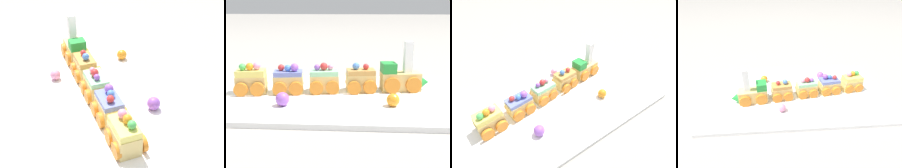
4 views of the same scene
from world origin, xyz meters
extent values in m
plane|color=gray|center=(0.00, 0.00, 0.00)|extent=(10.00, 10.00, 0.00)
cube|color=white|center=(0.00, 0.00, 0.01)|extent=(0.65, 0.40, 0.01)
cube|color=#E5C675|center=(0.16, 0.05, 0.04)|extent=(0.10, 0.06, 0.05)
cube|color=green|center=(0.13, 0.04, 0.07)|extent=(0.04, 0.05, 0.03)
cone|color=green|center=(0.23, 0.06, 0.03)|extent=(0.03, 0.04, 0.04)
cube|color=white|center=(0.18, 0.05, 0.07)|extent=(0.02, 0.02, 0.02)
cube|color=white|center=(0.18, 0.05, 0.09)|extent=(0.02, 0.02, 0.02)
cube|color=white|center=(0.18, 0.05, 0.11)|extent=(0.02, 0.02, 0.02)
cube|color=white|center=(0.18, 0.05, 0.13)|extent=(0.02, 0.02, 0.02)
cylinder|color=orange|center=(0.20, 0.02, 0.03)|extent=(0.04, 0.01, 0.04)
cylinder|color=orange|center=(0.19, 0.08, 0.03)|extent=(0.04, 0.01, 0.04)
cylinder|color=orange|center=(0.14, 0.02, 0.03)|extent=(0.04, 0.01, 0.04)
cylinder|color=orange|center=(0.13, 0.07, 0.03)|extent=(0.04, 0.01, 0.04)
cube|color=#E5C675|center=(0.06, 0.03, 0.03)|extent=(0.08, 0.05, 0.04)
cube|color=#CC9347|center=(0.06, 0.03, 0.06)|extent=(0.08, 0.05, 0.01)
sphere|color=#4C84E0|center=(0.05, 0.03, 0.08)|extent=(0.02, 0.02, 0.02)
sphere|color=red|center=(0.08, 0.04, 0.08)|extent=(0.02, 0.02, 0.02)
cylinder|color=orange|center=(0.09, 0.01, 0.03)|extent=(0.03, 0.01, 0.03)
cylinder|color=orange|center=(0.08, 0.06, 0.03)|extent=(0.03, 0.01, 0.03)
cylinder|color=orange|center=(0.05, 0.00, 0.03)|extent=(0.03, 0.01, 0.03)
cylinder|color=orange|center=(0.04, 0.06, 0.03)|extent=(0.03, 0.01, 0.03)
cube|color=#E5C675|center=(-0.03, 0.02, 0.03)|extent=(0.08, 0.05, 0.04)
cube|color=#93DBA3|center=(-0.03, 0.02, 0.06)|extent=(0.08, 0.05, 0.01)
sphere|color=#9956C6|center=(-0.05, 0.02, 0.08)|extent=(0.02, 0.02, 0.01)
sphere|color=red|center=(-0.03, 0.02, 0.08)|extent=(0.02, 0.02, 0.02)
sphere|color=pink|center=(-0.01, 0.03, 0.08)|extent=(0.02, 0.02, 0.01)
cylinder|color=orange|center=(-0.01, 0.00, 0.03)|extent=(0.03, 0.01, 0.03)
cylinder|color=orange|center=(-0.01, 0.05, 0.03)|extent=(0.03, 0.01, 0.03)
cylinder|color=orange|center=(-0.05, -0.01, 0.03)|extent=(0.03, 0.01, 0.03)
cylinder|color=orange|center=(-0.05, 0.05, 0.03)|extent=(0.03, 0.01, 0.03)
cube|color=#E5C675|center=(-0.12, 0.01, 0.03)|extent=(0.08, 0.05, 0.04)
cube|color=#6B7AC6|center=(-0.12, 0.01, 0.06)|extent=(0.08, 0.05, 0.01)
sphere|color=red|center=(-0.14, 0.01, 0.08)|extent=(0.02, 0.02, 0.02)
sphere|color=#4C84E0|center=(-0.12, 0.01, 0.08)|extent=(0.02, 0.02, 0.02)
sphere|color=#9956C6|center=(-0.10, 0.01, 0.08)|extent=(0.02, 0.02, 0.02)
cylinder|color=orange|center=(-0.10, -0.02, 0.03)|extent=(0.03, 0.01, 0.03)
cylinder|color=orange|center=(-0.10, 0.04, 0.03)|extent=(0.03, 0.01, 0.03)
cylinder|color=orange|center=(-0.14, -0.02, 0.03)|extent=(0.03, 0.01, 0.03)
cylinder|color=orange|center=(-0.14, 0.03, 0.03)|extent=(0.03, 0.01, 0.03)
cube|color=#E5C675|center=(-0.21, 0.00, 0.03)|extent=(0.08, 0.05, 0.04)
cube|color=#EFE066|center=(-0.21, 0.00, 0.06)|extent=(0.08, 0.05, 0.02)
sphere|color=#4CBC56|center=(-0.23, -0.01, 0.08)|extent=(0.02, 0.02, 0.02)
sphere|color=orange|center=(-0.21, -0.01, 0.08)|extent=(0.02, 0.02, 0.02)
sphere|color=pink|center=(-0.20, 0.00, 0.08)|extent=(0.02, 0.02, 0.02)
cylinder|color=orange|center=(-0.19, -0.03, 0.03)|extent=(0.03, 0.01, 0.03)
cylinder|color=orange|center=(-0.20, 0.03, 0.03)|extent=(0.03, 0.01, 0.03)
cylinder|color=orange|center=(-0.23, -0.03, 0.03)|extent=(0.03, 0.01, 0.03)
cylinder|color=orange|center=(-0.24, 0.02, 0.03)|extent=(0.03, 0.01, 0.03)
sphere|color=pink|center=(0.07, 0.11, 0.03)|extent=(0.03, 0.03, 0.03)
sphere|color=#9956C6|center=(-0.11, -0.10, 0.03)|extent=(0.03, 0.03, 0.03)
sphere|color=orange|center=(0.13, -0.08, 0.03)|extent=(0.03, 0.03, 0.03)
camera|label=1|loc=(-0.64, 0.12, 0.45)|focal=50.00mm
camera|label=2|loc=(0.05, -0.74, 0.24)|focal=50.00mm
camera|label=3|loc=(-0.21, -0.36, 0.43)|focal=28.00mm
camera|label=4|loc=(0.07, 0.57, 0.40)|focal=28.00mm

